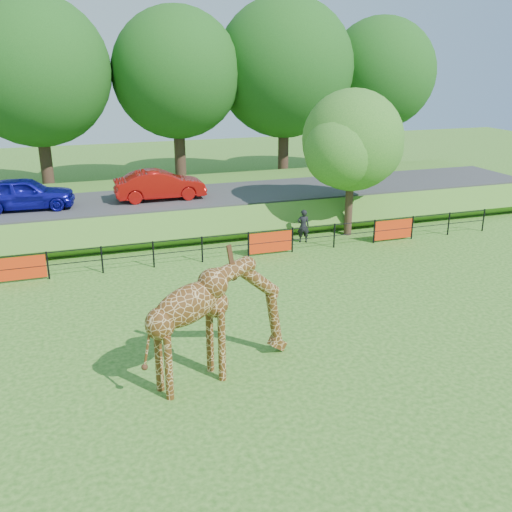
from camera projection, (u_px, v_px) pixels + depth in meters
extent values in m
plane|color=#255916|center=(268.00, 350.00, 16.42)|extent=(90.00, 90.00, 0.00)
cube|color=#255916|center=(169.00, 205.00, 30.08)|extent=(40.00, 9.00, 1.30)
cube|color=#323335|center=(173.00, 198.00, 28.51)|extent=(40.00, 5.00, 0.12)
imported|color=#1815B2|center=(25.00, 193.00, 25.92)|extent=(4.45, 2.04, 1.48)
imported|color=#B6100D|center=(160.00, 185.00, 27.78)|extent=(4.36, 1.54, 1.44)
imported|color=black|center=(303.00, 226.00, 25.89)|extent=(0.63, 0.49, 1.53)
cylinder|color=#382419|center=(349.00, 202.00, 26.76)|extent=(0.36, 0.36, 3.20)
sphere|color=#29641C|center=(352.00, 140.00, 25.82)|extent=(4.60, 4.60, 4.60)
sphere|color=#29641C|center=(367.00, 147.00, 26.94)|extent=(3.45, 3.45, 3.45)
sphere|color=#29641C|center=(341.00, 151.00, 25.04)|extent=(3.22, 3.22, 3.22)
cylinder|color=#382419|center=(46.00, 157.00, 33.48)|extent=(0.70, 0.70, 5.00)
sphere|color=#154512|center=(35.00, 71.00, 31.90)|extent=(8.40, 8.40, 8.40)
cylinder|color=#382419|center=(180.00, 150.00, 35.90)|extent=(0.70, 0.70, 5.00)
sphere|color=#154512|center=(176.00, 73.00, 34.38)|extent=(7.80, 7.80, 7.80)
cylinder|color=#382419|center=(283.00, 145.00, 38.02)|extent=(0.70, 0.70, 5.00)
sphere|color=#154512|center=(285.00, 68.00, 36.41)|extent=(8.80, 8.80, 8.80)
cylinder|color=#382419|center=(376.00, 141.00, 40.14)|extent=(0.70, 0.70, 5.00)
sphere|color=#154512|center=(380.00, 73.00, 38.65)|extent=(7.40, 7.40, 7.40)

